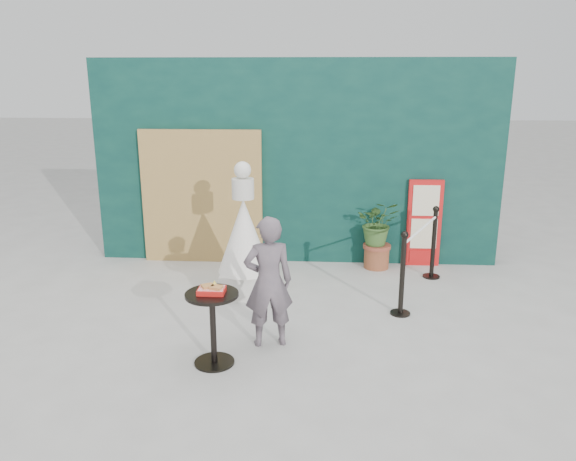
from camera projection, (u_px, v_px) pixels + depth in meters
name	position (u px, v px, depth m)	size (l,w,h in m)	color
ground	(280.00, 356.00, 5.73)	(60.00, 60.00, 0.00)	#ADAAA5
back_wall	(296.00, 163.00, 8.34)	(6.00, 0.30, 3.00)	#0A2D2A
bamboo_fence	(202.00, 197.00, 8.36)	(1.80, 0.08, 2.00)	tan
woman	(268.00, 282.00, 5.81)	(0.51, 0.34, 1.41)	#66575F
menu_board	(424.00, 223.00, 8.27)	(0.50, 0.07, 1.30)	red
statue	(244.00, 242.00, 7.15)	(0.68, 0.68, 1.74)	silver
cafe_table	(213.00, 317.00, 5.46)	(0.52, 0.52, 0.75)	black
food_basket	(212.00, 289.00, 5.39)	(0.26, 0.19, 0.11)	red
planter	(378.00, 229.00, 8.17)	(0.60, 0.52, 1.03)	brown
stanchion_barrier	(419.00, 258.00, 7.21)	(0.84, 1.54, 1.03)	black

